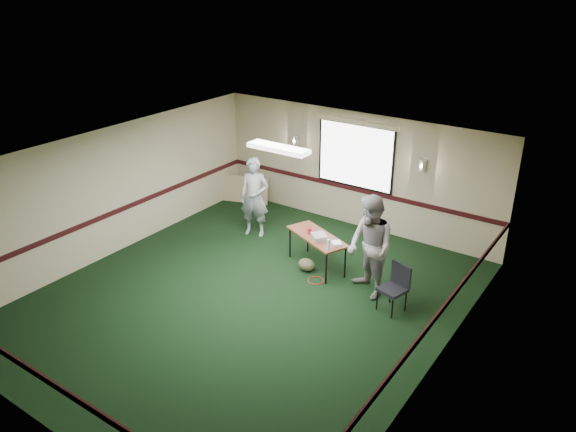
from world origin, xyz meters
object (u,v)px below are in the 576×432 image
Objects in this scene: folding_table at (317,238)px; projector at (319,237)px; person_left at (254,197)px; person_right at (370,247)px; conference_chair at (396,284)px.

folding_table is 4.89× the size of projector.
person_left reaches higher than projector.
projector is 1.24m from person_right.
person_right reaches higher than person_left.
folding_table is at bearing -33.30° from person_left.
person_right is (1.20, -0.20, 0.22)m from projector.
projector reaches higher than folding_table.
person_right reaches higher than conference_chair.
person_right is (-0.63, 0.18, 0.47)m from conference_chair.
person_left is (-1.96, 0.51, 0.25)m from folding_table.
conference_chair is at bearing 26.26° from projector.
conference_chair is (1.83, -0.38, -0.25)m from projector.
person_right is (3.29, -0.83, 0.07)m from person_left.
folding_table is 0.19m from projector.
conference_chair is at bearing 9.09° from folding_table.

